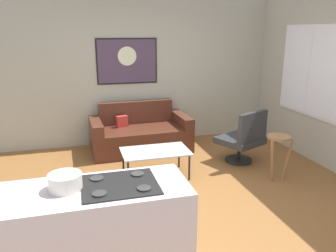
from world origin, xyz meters
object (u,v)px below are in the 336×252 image
object	(u,v)px
couch	(140,135)
armchair	(244,138)
mixing_bowl	(65,182)
wall_painting	(127,61)
bar_stool	(278,146)
coffee_table	(155,153)

from	to	relation	value
couch	armchair	world-z (taller)	armchair
armchair	mixing_bowl	bearing A→B (deg)	-141.48
couch	wall_painting	size ratio (longest dim) A/B	1.59
couch	armchair	bearing A→B (deg)	-35.69
armchair	bar_stool	distance (m)	0.73
couch	mixing_bowl	distance (m)	3.48
mixing_bowl	couch	bearing A→B (deg)	69.67
bar_stool	coffee_table	bearing A→B (deg)	161.72
couch	mixing_bowl	xyz separation A→B (m)	(-1.19, -3.21, 0.68)
coffee_table	bar_stool	size ratio (longest dim) A/B	1.49
mixing_bowl	wall_painting	xyz separation A→B (m)	(1.07, 3.68, 0.59)
bar_stool	wall_painting	distance (m)	3.05
bar_stool	mixing_bowl	size ratio (longest dim) A/B	2.53
couch	wall_painting	bearing A→B (deg)	104.12
mixing_bowl	bar_stool	bearing A→B (deg)	26.62
couch	wall_painting	distance (m)	1.36
armchair	mixing_bowl	xyz separation A→B (m)	(-2.68, -2.13, 0.54)
armchair	bar_stool	bearing A→B (deg)	-76.58
bar_stool	mixing_bowl	distance (m)	3.22
couch	coffee_table	bearing A→B (deg)	-90.30
couch	armchair	xyz separation A→B (m)	(1.49, -1.07, 0.13)
couch	armchair	distance (m)	1.84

